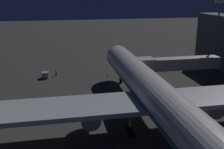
# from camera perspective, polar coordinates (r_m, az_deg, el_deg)

# --- Properties ---
(ground_plane) EXTENTS (320.00, 320.00, 0.00)m
(ground_plane) POSITION_cam_1_polar(r_m,az_deg,el_deg) (55.26, 4.21, -4.96)
(ground_plane) COLOR #383533
(airliner_at_gate) EXTENTS (56.14, 59.58, 19.45)m
(airliner_at_gate) POSITION_cam_1_polar(r_m,az_deg,el_deg) (41.64, 9.18, -4.69)
(airliner_at_gate) COLOR silver
(airliner_at_gate) RESTS_ON ground_plane
(jet_bridge) EXTENTS (18.28, 3.40, 7.01)m
(jet_bridge) POSITION_cam_1_polar(r_m,az_deg,el_deg) (60.77, 12.42, 2.14)
(jet_bridge) COLOR #9E9E99
(jet_bridge) RESTS_ON ground_plane
(apron_floodlight_mast) EXTENTS (2.90, 0.50, 18.39)m
(apron_floodlight_mast) POSITION_cam_1_polar(r_m,az_deg,el_deg) (74.84, 20.90, 8.20)
(apron_floodlight_mast) COLOR #59595E
(apron_floodlight_mast) RESTS_ON ground_plane
(baggage_container_mid_row) EXTENTS (1.61, 1.56, 1.47)m
(baggage_container_mid_row) POSITION_cam_1_polar(r_m,az_deg,el_deg) (69.70, -13.66, -0.10)
(baggage_container_mid_row) COLOR #B7BABF
(baggage_container_mid_row) RESTS_ON ground_plane
(ground_crew_near_nose_gear) EXTENTS (0.40, 0.40, 1.75)m
(ground_crew_near_nose_gear) POSITION_cam_1_polar(r_m,az_deg,el_deg) (70.68, -11.53, 0.47)
(ground_crew_near_nose_gear) COLOR black
(ground_crew_near_nose_gear) RESTS_ON ground_plane
(traffic_cone_nose_port) EXTENTS (0.36, 0.36, 0.55)m
(traffic_cone_nose_port) POSITION_cam_1_polar(r_m,az_deg,el_deg) (69.97, 2.57, 0.05)
(traffic_cone_nose_port) COLOR orange
(traffic_cone_nose_port) RESTS_ON ground_plane
(traffic_cone_nose_starboard) EXTENTS (0.36, 0.36, 0.55)m
(traffic_cone_nose_starboard) POSITION_cam_1_polar(r_m,az_deg,el_deg) (69.08, -0.97, -0.16)
(traffic_cone_nose_starboard) COLOR orange
(traffic_cone_nose_starboard) RESTS_ON ground_plane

